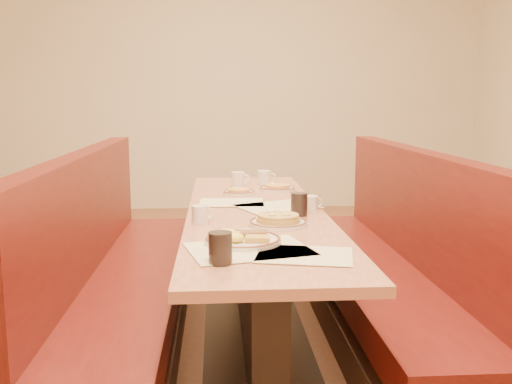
{
  "coord_description": "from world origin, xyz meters",
  "views": [
    {
      "loc": [
        -0.2,
        -2.9,
        1.32
      ],
      "look_at": [
        0.0,
        -0.03,
        0.85
      ],
      "focal_mm": 40.0,
      "sensor_mm": 36.0,
      "label": 1
    }
  ],
  "objects": [
    {
      "name": "booth_right",
      "position": [
        0.73,
        0.0,
        0.36
      ],
      "size": [
        0.55,
        2.5,
        1.05
      ],
      "color": "#4C3326",
      "rests_on": "ground"
    },
    {
      "name": "ground",
      "position": [
        0.0,
        0.0,
        0.0
      ],
      "size": [
        8.0,
        8.0,
        0.0
      ],
      "primitive_type": "plane",
      "color": "#9E6647",
      "rests_on": "ground"
    },
    {
      "name": "placemat_near_right",
      "position": [
        0.12,
        -0.89,
        0.75
      ],
      "size": [
        0.4,
        0.33,
        0.0
      ],
      "primitive_type": "cube",
      "rotation": [
        0.0,
        0.0,
        -0.22
      ],
      "color": "beige",
      "rests_on": "diner_table"
    },
    {
      "name": "coffee_mug_a",
      "position": [
        0.28,
        -0.05,
        0.79
      ],
      "size": [
        0.11,
        0.08,
        0.08
      ],
      "rotation": [
        0.0,
        0.0,
        0.3
      ],
      "color": "silver",
      "rests_on": "diner_table"
    },
    {
      "name": "coffee_mug_c",
      "position": [
        0.12,
        0.87,
        0.8
      ],
      "size": [
        0.13,
        0.09,
        0.1
      ],
      "rotation": [
        0.0,
        0.0,
        -0.19
      ],
      "color": "silver",
      "rests_on": "diner_table"
    },
    {
      "name": "coffee_mug_d",
      "position": [
        -0.06,
        0.81,
        0.8
      ],
      "size": [
        0.13,
        0.09,
        0.1
      ],
      "rotation": [
        0.0,
        0.0,
        -0.11
      ],
      "color": "silver",
      "rests_on": "diner_table"
    },
    {
      "name": "booth_left",
      "position": [
        -0.73,
        0.0,
        0.36
      ],
      "size": [
        0.55,
        2.5,
        1.05
      ],
      "color": "#4C3326",
      "rests_on": "ground"
    },
    {
      "name": "coffee_mug_b",
      "position": [
        -0.28,
        -0.29,
        0.79
      ],
      "size": [
        0.11,
        0.08,
        0.08
      ],
      "rotation": [
        0.0,
        0.0,
        0.35
      ],
      "color": "silver",
      "rests_on": "diner_table"
    },
    {
      "name": "eggs_plate",
      "position": [
        -0.1,
        -0.69,
        0.77
      ],
      "size": [
        0.31,
        0.31,
        0.06
      ],
      "rotation": [
        0.0,
        0.0,
        -0.13
      ],
      "color": "silver",
      "rests_on": "diner_table"
    },
    {
      "name": "diner_table",
      "position": [
        0.0,
        0.0,
        0.37
      ],
      "size": [
        0.7,
        2.5,
        0.75
      ],
      "color": "black",
      "rests_on": "ground"
    },
    {
      "name": "extra_plate_mid",
      "position": [
        0.18,
        0.64,
        0.77
      ],
      "size": [
        0.23,
        0.23,
        0.05
      ],
      "rotation": [
        0.0,
        0.0,
        0.3
      ],
      "color": "silver",
      "rests_on": "diner_table"
    },
    {
      "name": "placemat_near_left",
      "position": [
        -0.08,
        -0.79,
        0.75
      ],
      "size": [
        0.52,
        0.44,
        0.0
      ],
      "primitive_type": "cube",
      "rotation": [
        0.0,
        0.0,
        0.25
      ],
      "color": "beige",
      "rests_on": "diner_table"
    },
    {
      "name": "extra_plate_far",
      "position": [
        -0.07,
        0.53,
        0.76
      ],
      "size": [
        0.2,
        0.2,
        0.04
      ],
      "rotation": [
        0.0,
        0.0,
        0.25
      ],
      "color": "silver",
      "rests_on": "diner_table"
    },
    {
      "name": "pancake_plate",
      "position": [
        0.08,
        -0.37,
        0.77
      ],
      "size": [
        0.27,
        0.27,
        0.06
      ],
      "rotation": [
        0.0,
        0.0,
        0.34
      ],
      "color": "silver",
      "rests_on": "diner_table"
    },
    {
      "name": "soda_tumbler_near",
      "position": [
        -0.19,
        -0.97,
        0.81
      ],
      "size": [
        0.08,
        0.08,
        0.12
      ],
      "color": "black",
      "rests_on": "diner_table"
    },
    {
      "name": "placemat_far_right",
      "position": [
        0.12,
        0.08,
        0.75
      ],
      "size": [
        0.49,
        0.43,
        0.0
      ],
      "primitive_type": "cube",
      "rotation": [
        0.0,
        0.0,
        0.4
      ],
      "color": "beige",
      "rests_on": "diner_table"
    },
    {
      "name": "soda_tumbler_mid",
      "position": [
        0.2,
        -0.16,
        0.81
      ],
      "size": [
        0.08,
        0.08,
        0.12
      ],
      "color": "black",
      "rests_on": "diner_table"
    },
    {
      "name": "placemat_far_left",
      "position": [
        -0.12,
        0.21,
        0.75
      ],
      "size": [
        0.36,
        0.28,
        0.0
      ],
      "primitive_type": "cube",
      "rotation": [
        0.0,
        0.0,
        -0.04
      ],
      "color": "beige",
      "rests_on": "diner_table"
    }
  ]
}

